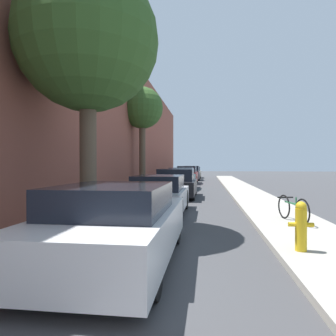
{
  "coord_description": "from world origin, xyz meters",
  "views": [
    {
      "loc": [
        0.69,
        1.04,
        1.63
      ],
      "look_at": [
        -0.57,
        10.77,
        1.52
      ],
      "focal_mm": 32.28,
      "sensor_mm": 36.0,
      "label": 1
    }
  ],
  "objects_px": {
    "parked_car_grey": "(192,173)",
    "parked_car_champagne": "(193,173)",
    "parked_car_silver": "(160,195)",
    "street_tree_far": "(142,110)",
    "parked_car_black": "(177,184)",
    "street_tree_near": "(88,42)",
    "fire_hydrant": "(301,225)",
    "parked_car_teal": "(182,179)",
    "parked_car_red": "(187,175)",
    "bicycle": "(293,209)",
    "parked_car_white": "(116,225)"
  },
  "relations": [
    {
      "from": "parked_car_grey",
      "to": "parked_car_champagne",
      "type": "bearing_deg",
      "value": 90.78
    },
    {
      "from": "parked_car_silver",
      "to": "parked_car_grey",
      "type": "height_order",
      "value": "parked_car_grey"
    },
    {
      "from": "parked_car_champagne",
      "to": "street_tree_far",
      "type": "height_order",
      "value": "street_tree_far"
    },
    {
      "from": "parked_car_champagne",
      "to": "street_tree_far",
      "type": "distance_m",
      "value": 19.4
    },
    {
      "from": "parked_car_black",
      "to": "street_tree_near",
      "type": "distance_m",
      "value": 8.76
    },
    {
      "from": "parked_car_black",
      "to": "fire_hydrant",
      "type": "relative_size",
      "value": 4.64
    },
    {
      "from": "parked_car_black",
      "to": "parked_car_teal",
      "type": "xyz_separation_m",
      "value": [
        -0.2,
        5.42,
        0.01
      ]
    },
    {
      "from": "parked_car_black",
      "to": "parked_car_red",
      "type": "distance_m",
      "value": 11.05
    },
    {
      "from": "parked_car_black",
      "to": "street_tree_near",
      "type": "bearing_deg",
      "value": -100.71
    },
    {
      "from": "parked_car_teal",
      "to": "parked_car_red",
      "type": "distance_m",
      "value": 5.63
    },
    {
      "from": "street_tree_far",
      "to": "fire_hydrant",
      "type": "bearing_deg",
      "value": -66.11
    },
    {
      "from": "parked_car_champagne",
      "to": "street_tree_near",
      "type": "xyz_separation_m",
      "value": [
        -1.28,
        -29.66,
        4.04
      ]
    },
    {
      "from": "parked_car_silver",
      "to": "parked_car_red",
      "type": "bearing_deg",
      "value": 90.52
    },
    {
      "from": "parked_car_silver",
      "to": "parked_car_red",
      "type": "distance_m",
      "value": 16.11
    },
    {
      "from": "street_tree_near",
      "to": "bicycle",
      "type": "bearing_deg",
      "value": 12.2
    },
    {
      "from": "parked_car_champagne",
      "to": "parked_car_teal",
      "type": "bearing_deg",
      "value": -90.1
    },
    {
      "from": "parked_car_teal",
      "to": "bicycle",
      "type": "xyz_separation_m",
      "value": [
        3.95,
        -11.95,
        -0.22
      ]
    },
    {
      "from": "parked_car_silver",
      "to": "parked_car_red",
      "type": "height_order",
      "value": "parked_car_red"
    },
    {
      "from": "fire_hydrant",
      "to": "parked_car_teal",
      "type": "bearing_deg",
      "value": 102.74
    },
    {
      "from": "parked_car_silver",
      "to": "parked_car_grey",
      "type": "distance_m",
      "value": 21.88
    },
    {
      "from": "parked_car_teal",
      "to": "bicycle",
      "type": "height_order",
      "value": "parked_car_teal"
    },
    {
      "from": "parked_car_champagne",
      "to": "fire_hydrant",
      "type": "distance_m",
      "value": 31.52
    },
    {
      "from": "parked_car_red",
      "to": "parked_car_champagne",
      "type": "height_order",
      "value": "parked_car_red"
    },
    {
      "from": "parked_car_white",
      "to": "parked_car_red",
      "type": "distance_m",
      "value": 21.07
    },
    {
      "from": "parked_car_white",
      "to": "parked_car_red",
      "type": "height_order",
      "value": "parked_car_red"
    },
    {
      "from": "parked_car_silver",
      "to": "parked_car_grey",
      "type": "relative_size",
      "value": 0.96
    },
    {
      "from": "street_tree_near",
      "to": "parked_car_grey",
      "type": "bearing_deg",
      "value": 86.85
    },
    {
      "from": "parked_car_black",
      "to": "parked_car_champagne",
      "type": "height_order",
      "value": "parked_car_black"
    },
    {
      "from": "parked_car_red",
      "to": "street_tree_near",
      "type": "height_order",
      "value": "street_tree_near"
    },
    {
      "from": "parked_car_red",
      "to": "street_tree_near",
      "type": "xyz_separation_m",
      "value": [
        -1.25,
        -18.7,
        3.97
      ]
    },
    {
      "from": "parked_car_silver",
      "to": "street_tree_far",
      "type": "xyz_separation_m",
      "value": [
        -2.38,
        8.29,
        4.38
      ]
    },
    {
      "from": "parked_car_black",
      "to": "parked_car_grey",
      "type": "bearing_deg",
      "value": 90.34
    },
    {
      "from": "street_tree_near",
      "to": "fire_hydrant",
      "type": "xyz_separation_m",
      "value": [
        4.58,
        -1.69,
        -4.12
      ]
    },
    {
      "from": "parked_car_white",
      "to": "street_tree_near",
      "type": "relative_size",
      "value": 0.66
    },
    {
      "from": "fire_hydrant",
      "to": "street_tree_near",
      "type": "bearing_deg",
      "value": 159.72
    },
    {
      "from": "parked_car_teal",
      "to": "street_tree_far",
      "type": "xyz_separation_m",
      "value": [
        -2.23,
        -2.19,
        4.31
      ]
    },
    {
      "from": "bicycle",
      "to": "parked_car_grey",
      "type": "bearing_deg",
      "value": 86.53
    },
    {
      "from": "parked_car_grey",
      "to": "bicycle",
      "type": "relative_size",
      "value": 2.55
    },
    {
      "from": "parked_car_black",
      "to": "parked_car_grey",
      "type": "distance_m",
      "value": 16.82
    },
    {
      "from": "parked_car_champagne",
      "to": "parked_car_silver",
      "type": "bearing_deg",
      "value": -89.75
    },
    {
      "from": "parked_car_red",
      "to": "fire_hydrant",
      "type": "bearing_deg",
      "value": -80.71
    },
    {
      "from": "parked_car_grey",
      "to": "street_tree_far",
      "type": "bearing_deg",
      "value": -99.74
    },
    {
      "from": "parked_car_grey",
      "to": "parked_car_champagne",
      "type": "height_order",
      "value": "parked_car_grey"
    },
    {
      "from": "parked_car_teal",
      "to": "fire_hydrant",
      "type": "distance_m",
      "value": 15.14
    },
    {
      "from": "parked_car_black",
      "to": "parked_car_grey",
      "type": "xyz_separation_m",
      "value": [
        -0.1,
        16.82,
        0.03
      ]
    },
    {
      "from": "parked_car_white",
      "to": "parked_car_silver",
      "type": "xyz_separation_m",
      "value": [
        -0.06,
        4.96,
        -0.01
      ]
    },
    {
      "from": "parked_car_black",
      "to": "street_tree_far",
      "type": "distance_m",
      "value": 5.91
    },
    {
      "from": "parked_car_champagne",
      "to": "street_tree_far",
      "type": "relative_size",
      "value": 0.72
    },
    {
      "from": "parked_car_grey",
      "to": "fire_hydrant",
      "type": "bearing_deg",
      "value": -82.95
    },
    {
      "from": "parked_car_white",
      "to": "parked_car_grey",
      "type": "distance_m",
      "value": 26.85
    }
  ]
}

